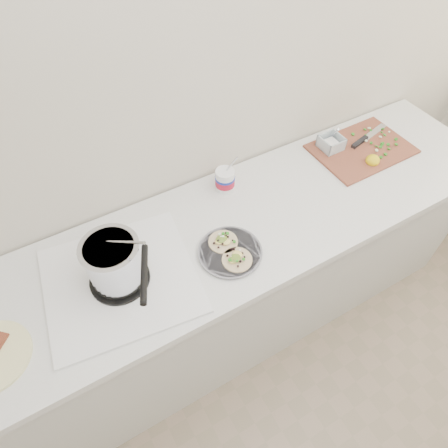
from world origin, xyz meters
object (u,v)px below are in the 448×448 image
stove (116,269)px  taco_plate (230,251)px  cutboard (359,146)px  tub (226,178)px

stove → taco_plate: (0.42, -0.09, -0.07)m
taco_plate → cutboard: (0.89, 0.23, 0.00)m
stove → cutboard: bearing=13.3°
stove → taco_plate: bearing=-5.0°
stove → cutboard: (1.31, 0.14, -0.07)m
tub → cutboard: size_ratio=0.42×
taco_plate → tub: 0.37m
stove → cutboard: stove is taller
taco_plate → cutboard: 0.92m
taco_plate → cutboard: bearing=14.8°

